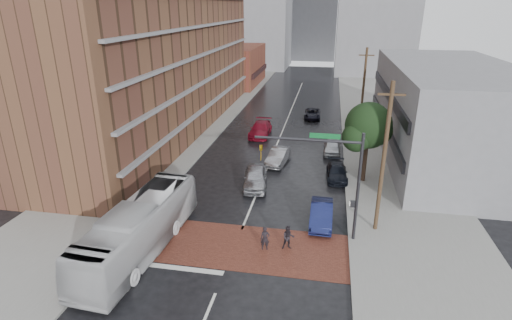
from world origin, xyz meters
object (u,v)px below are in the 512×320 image
(transit_bus, at_px, (140,228))
(car_travel_c, at_px, (260,129))
(car_travel_b, at_px, (279,156))
(car_parked_near, at_px, (321,214))
(suv_travel, at_px, (312,114))
(car_travel_a, at_px, (255,178))
(pedestrian_b, at_px, (288,238))
(car_parked_far, at_px, (332,146))
(car_parked_mid, at_px, (337,172))
(pedestrian_a, at_px, (265,239))

(transit_bus, distance_m, car_travel_c, 24.37)
(car_travel_b, bearing_deg, car_parked_near, -59.18)
(car_travel_b, distance_m, suv_travel, 17.23)
(suv_travel, relative_size, car_parked_near, 1.03)
(transit_bus, height_order, car_parked_near, transit_bus)
(suv_travel, bearing_deg, car_travel_a, -99.87)
(pedestrian_b, bearing_deg, car_parked_near, 46.27)
(car_travel_c, bearing_deg, transit_bus, -97.84)
(car_travel_c, xyz_separation_m, car_parked_far, (8.16, -4.33, -0.07))
(car_parked_far, bearing_deg, pedestrian_b, -97.53)
(car_travel_c, bearing_deg, car_travel_b, -69.30)
(car_travel_a, height_order, car_travel_c, car_travel_a)
(pedestrian_b, relative_size, car_travel_b, 0.35)
(suv_travel, distance_m, car_parked_far, 13.41)
(car_travel_c, bearing_deg, car_parked_mid, -51.97)
(car_travel_b, bearing_deg, car_travel_c, 119.49)
(pedestrian_a, xyz_separation_m, suv_travel, (1.31, 31.47, -0.15))
(car_travel_c, bearing_deg, pedestrian_a, -79.79)
(transit_bus, xyz_separation_m, car_parked_near, (10.70, 5.33, -0.89))
(car_parked_mid, bearing_deg, car_parked_far, 91.10)
(transit_bus, distance_m, car_parked_near, 11.99)
(car_travel_a, xyz_separation_m, car_parked_near, (5.56, -5.06, -0.10))
(pedestrian_b, bearing_deg, car_travel_b, 84.52)
(car_travel_b, bearing_deg, pedestrian_b, -71.71)
(transit_bus, relative_size, car_travel_a, 2.42)
(car_travel_c, bearing_deg, car_travel_a, -82.25)
(car_travel_a, relative_size, car_parked_mid, 1.13)
(car_travel_a, bearing_deg, transit_bus, -124.46)
(pedestrian_a, bearing_deg, car_parked_mid, 59.85)
(car_travel_c, bearing_deg, suv_travel, 57.70)
(car_travel_c, height_order, car_parked_mid, car_travel_c)
(pedestrian_a, xyz_separation_m, car_travel_c, (-4.20, 22.66, 0.01))
(pedestrian_a, distance_m, car_travel_b, 14.44)
(pedestrian_a, relative_size, car_parked_near, 0.36)
(car_parked_near, xyz_separation_m, car_parked_far, (0.66, 14.48, 0.01))
(car_parked_near, bearing_deg, pedestrian_b, -118.49)
(transit_bus, height_order, pedestrian_b, transit_bus)
(transit_bus, bearing_deg, car_parked_mid, 51.77)
(car_parked_mid, bearing_deg, pedestrian_b, -107.49)
(pedestrian_a, relative_size, suv_travel, 0.35)
(car_travel_a, relative_size, car_parked_near, 1.11)
(car_travel_a, distance_m, car_parked_mid, 7.25)
(pedestrian_a, bearing_deg, car_travel_b, 84.45)
(car_travel_a, height_order, suv_travel, car_travel_a)
(car_parked_far, bearing_deg, car_travel_a, -122.85)
(pedestrian_b, distance_m, car_travel_a, 9.32)
(car_parked_mid, bearing_deg, pedestrian_a, -113.26)
(pedestrian_b, relative_size, suv_travel, 0.35)
(car_travel_b, bearing_deg, car_travel_a, -94.07)
(pedestrian_b, bearing_deg, pedestrian_a, 178.04)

